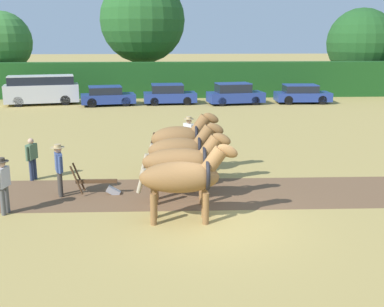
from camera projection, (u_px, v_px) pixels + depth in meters
name	position (u px, v px, depth m)	size (l,w,h in m)	color
ground_plane	(217.00, 224.00, 13.29)	(240.00, 240.00, 0.00)	#A88E4C
plowed_furrow_strip	(31.00, 195.00, 15.64)	(32.04, 3.26, 0.01)	brown
hedgerow	(180.00, 80.00, 39.90)	(79.10, 1.63, 2.87)	#194719
tree_center_left	(1.00, 42.00, 41.31)	(5.25, 5.25, 7.09)	brown
tree_center	(142.00, 20.00, 42.23)	(7.47, 7.47, 10.05)	#4C3823
tree_center_right	(361.00, 43.00, 44.03)	(6.20, 6.20, 7.46)	#4C3823
draft_horse_lead_left	(183.00, 177.00, 13.19)	(2.86, 0.95, 2.28)	brown
draft_horse_lead_right	(182.00, 162.00, 14.74)	(2.87, 0.93, 2.27)	brown
draft_horse_trail_left	(181.00, 150.00, 16.29)	(2.71, 0.97, 2.28)	brown
draft_horse_trail_right	(181.00, 139.00, 17.83)	(2.66, 1.04, 2.37)	brown
plow	(101.00, 185.00, 15.65)	(1.58, 0.47, 1.13)	#4C331E
farmer_at_plow	(59.00, 166.00, 15.34)	(0.43, 0.64, 1.72)	#38332D
farmer_beside_team	(189.00, 134.00, 20.07)	(0.47, 0.55, 1.78)	#28334C
farmer_onlooker_left	(3.00, 182.00, 13.80)	(0.42, 0.64, 1.68)	#4C4C4C
farmer_onlooker_right	(32.00, 156.00, 17.11)	(0.34, 0.59, 1.53)	#28334C
parked_van	(42.00, 90.00, 35.65)	(5.58, 2.93, 2.15)	#BCBCC1
parked_car_left	(107.00, 96.00, 35.31)	(4.17, 2.48, 1.42)	navy
parked_car_center_left	(169.00, 94.00, 36.04)	(4.01, 2.11, 1.50)	navy
parked_car_center	(235.00, 94.00, 35.88)	(4.35, 2.39, 1.59)	navy
parked_car_center_right	(302.00, 94.00, 36.48)	(4.15, 1.94, 1.41)	navy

